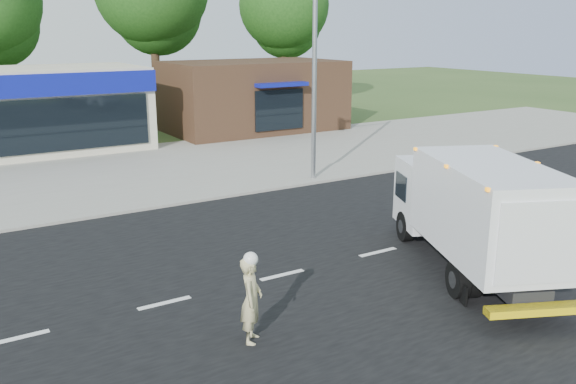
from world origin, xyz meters
name	(u,v)px	position (x,y,z in m)	size (l,w,h in m)	color
ground	(378,253)	(0.00, 0.00, 0.00)	(120.00, 120.00, 0.00)	#385123
road_asphalt	(378,253)	(0.00, 0.00, 0.00)	(60.00, 14.00, 0.02)	black
sidewalk	(239,186)	(0.00, 8.20, 0.06)	(60.00, 2.40, 0.12)	gray
parking_apron	(181,160)	(0.00, 14.00, 0.01)	(60.00, 9.00, 0.02)	gray
lane_markings	(451,258)	(1.35, -1.35, 0.02)	(55.20, 7.00, 0.01)	silver
ems_box_truck	(474,207)	(1.05, -2.23, 1.68)	(4.48, 6.81, 2.91)	black
emergency_worker	(251,298)	(-5.15, -2.45, 0.89)	(0.70, 0.74, 1.82)	tan
brown_storefront	(253,96)	(7.00, 19.98, 2.00)	(10.00, 6.70, 4.00)	#382316
traffic_signal_pole	(300,54)	(2.35, 7.60, 4.92)	(3.51, 0.25, 8.00)	gray
background_trees	(75,2)	(-0.85, 28.16, 7.38)	(36.77, 7.39, 12.10)	#332114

